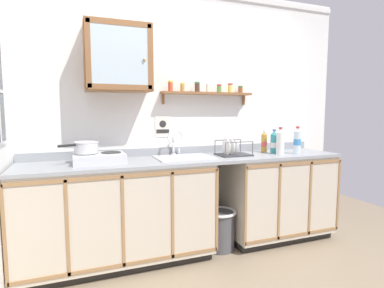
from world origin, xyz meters
TOP-DOWN VIEW (x-y plane):
  - floor at (0.00, 0.00)m, footprint 6.15×6.15m
  - back_wall at (0.00, 0.70)m, footprint 3.75×0.07m
  - lower_cabinet_run at (-0.72, 0.39)m, footprint 1.70×0.58m
  - lower_cabinet_run_right at (0.99, 0.39)m, footprint 1.16×0.58m
  - countertop at (0.00, 0.39)m, footprint 3.11×0.60m
  - backsplash at (0.00, 0.66)m, footprint 3.11×0.02m
  - sink at (-0.09, 0.43)m, footprint 0.53×0.44m
  - hot_plate_stove at (-0.86, 0.41)m, footprint 0.43×0.34m
  - saucepan at (-0.97, 0.43)m, footprint 0.33×0.23m
  - bottle_juice_amber_0 at (0.88, 0.50)m, footprint 0.06×0.06m
  - bottle_detergent_teal_1 at (0.93, 0.39)m, footprint 0.08×0.08m
  - bottle_opaque_white_2 at (0.93, 0.29)m, footprint 0.08×0.08m
  - bottle_water_clear_3 at (1.14, 0.28)m, footprint 0.08×0.08m
  - dish_rack at (0.43, 0.40)m, footprint 0.33×0.26m
  - wall_cabinet at (-0.67, 0.52)m, footprint 0.58×0.33m
  - spice_shelf at (0.24, 0.60)m, footprint 0.98×0.14m
  - warning_sign at (-0.22, 0.67)m, footprint 0.15×0.01m
  - trash_bin at (0.27, 0.34)m, footprint 0.33×0.33m

SIDE VIEW (x-z plane):
  - floor at x=0.00m, z-range 0.00..0.00m
  - trash_bin at x=0.27m, z-range 0.01..0.41m
  - lower_cabinet_run at x=-0.72m, z-range 0.00..0.91m
  - lower_cabinet_run_right at x=0.99m, z-range 0.00..0.91m
  - sink at x=-0.09m, z-range 0.72..1.11m
  - countertop at x=0.00m, z-range 0.91..0.94m
  - dish_rack at x=0.43m, z-range 0.89..1.06m
  - backsplash at x=0.00m, z-range 0.94..1.02m
  - hot_plate_stove at x=-0.86m, z-range 0.94..1.02m
  - bottle_juice_amber_0 at x=0.88m, z-range 0.92..1.17m
  - bottle_detergent_teal_1 at x=0.93m, z-range 0.92..1.18m
  - bottle_opaque_white_2 at x=0.93m, z-range 0.92..1.21m
  - bottle_water_clear_3 at x=1.14m, z-range 0.93..1.21m
  - saucepan at x=-0.97m, z-range 1.03..1.13m
  - warning_sign at x=-0.22m, z-range 1.12..1.33m
  - back_wall at x=0.00m, z-range 0.01..2.64m
  - spice_shelf at x=0.24m, z-range 1.47..1.70m
  - wall_cabinet at x=-0.67m, z-range 1.56..2.16m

